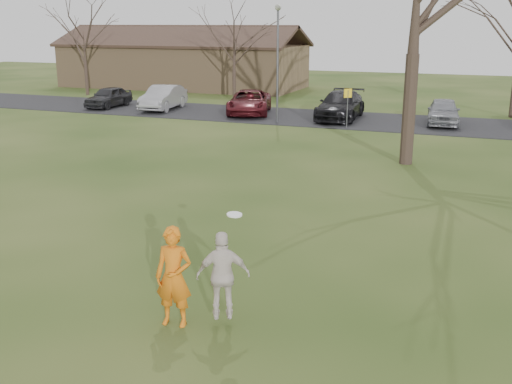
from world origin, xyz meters
TOP-DOWN VIEW (x-y plane):
  - ground at (0.00, 0.00)m, footprint 120.00×120.00m
  - parking_strip at (0.00, 25.00)m, footprint 62.00×6.50m
  - player_defender at (-0.05, 0.08)m, footprint 0.74×0.54m
  - car_0 at (-18.25, 24.45)m, footprint 1.64×3.90m
  - car_1 at (-14.39, 24.77)m, footprint 2.14×4.71m
  - car_2 at (-8.63, 24.97)m, footprint 3.66×5.52m
  - car_3 at (-3.09, 25.05)m, footprint 2.36×5.38m
  - car_4 at (2.52, 25.13)m, footprint 2.02×4.21m
  - catching_play at (0.81, 0.32)m, footprint 1.04×0.77m
  - building at (-20.00, 38.00)m, footprint 20.60×8.50m
  - lamp_post at (-6.00, 22.50)m, footprint 0.34×0.34m
  - sign_yellow at (-2.00, 22.00)m, footprint 0.35×0.35m
  - small_tree_row at (4.38, 30.06)m, footprint 55.00×5.90m

SIDE VIEW (x-z plane):
  - ground at x=0.00m, z-range 0.00..0.00m
  - parking_strip at x=0.00m, z-range 0.00..0.04m
  - car_0 at x=-18.25m, z-range 0.04..1.36m
  - car_4 at x=2.52m, z-range 0.04..1.43m
  - car_2 at x=-8.63m, z-range 0.04..1.45m
  - car_1 at x=-14.39m, z-range 0.04..1.54m
  - car_3 at x=-3.09m, z-range 0.04..1.58m
  - player_defender at x=-0.05m, z-range 0.00..1.87m
  - catching_play at x=0.81m, z-range 0.01..2.00m
  - sign_yellow at x=-2.00m, z-range 0.41..2.49m
  - building at x=-20.00m, z-range -0.64..4.50m
  - small_tree_row at x=4.38m, z-range -0.36..8.14m
  - lamp_post at x=-6.00m, z-range 0.83..7.10m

